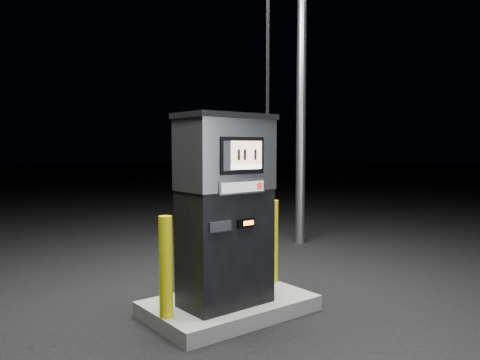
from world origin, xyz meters
TOP-DOWN VIEW (x-y plane):
  - ground at (0.00, 0.00)m, footprint 80.00×80.00m
  - pump_island at (0.00, 0.00)m, footprint 1.60×1.00m
  - fuel_dispenser at (-0.12, -0.10)m, footprint 1.00×0.55m
  - bollard_left at (-0.74, -0.06)m, footprint 0.14×0.14m
  - bollard_right at (0.74, 0.18)m, footprint 0.15×0.15m

SIDE VIEW (x-z plane):
  - ground at x=0.00m, z-range 0.00..0.00m
  - pump_island at x=0.00m, z-range 0.00..0.15m
  - bollard_left at x=-0.74m, z-range 0.15..1.05m
  - bollard_right at x=0.74m, z-range 0.15..1.06m
  - fuel_dispenser at x=-0.12m, z-range -0.80..2.96m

